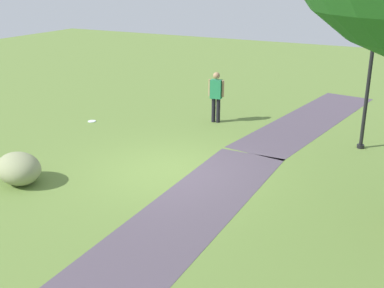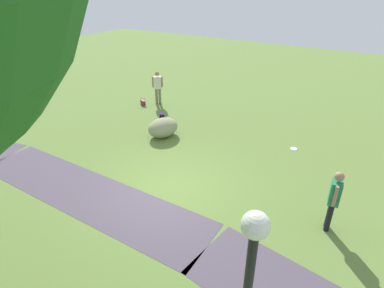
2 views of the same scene
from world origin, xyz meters
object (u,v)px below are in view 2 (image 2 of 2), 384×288
(man_near_boulder, at_px, (334,197))
(handbag_on_grass, at_px, (143,102))
(woman_with_handbag, at_px, (158,86))
(frisbee_on_grass, at_px, (294,149))
(lawn_boulder, at_px, (163,128))
(backpack_by_boulder, at_px, (162,118))

(man_near_boulder, bearing_deg, handbag_on_grass, -24.08)
(woman_with_handbag, distance_m, frisbee_on_grass, 7.19)
(man_near_boulder, distance_m, frisbee_on_grass, 4.22)
(lawn_boulder, height_order, man_near_boulder, man_near_boulder)
(handbag_on_grass, height_order, frisbee_on_grass, handbag_on_grass)
(lawn_boulder, bearing_deg, frisbee_on_grass, -160.50)
(woman_with_handbag, bearing_deg, frisbee_on_grass, 171.10)
(man_near_boulder, relative_size, backpack_by_boulder, 4.15)
(woman_with_handbag, height_order, frisbee_on_grass, woman_with_handbag)
(backpack_by_boulder, relative_size, frisbee_on_grass, 1.54)
(man_near_boulder, height_order, handbag_on_grass, man_near_boulder)
(man_near_boulder, distance_m, handbag_on_grass, 10.38)
(woman_with_handbag, distance_m, handbag_on_grass, 1.10)
(lawn_boulder, height_order, woman_with_handbag, woman_with_handbag)
(woman_with_handbag, bearing_deg, man_near_boulder, 151.84)
(frisbee_on_grass, bearing_deg, backpack_by_boulder, 6.13)
(handbag_on_grass, xyz_separation_m, frisbee_on_grass, (-7.59, 0.56, -0.13))
(frisbee_on_grass, bearing_deg, lawn_boulder, 19.50)
(backpack_by_boulder, bearing_deg, frisbee_on_grass, -173.87)
(lawn_boulder, relative_size, backpack_by_boulder, 3.69)
(man_near_boulder, height_order, frisbee_on_grass, man_near_boulder)
(woman_with_handbag, xyz_separation_m, backpack_by_boulder, (-1.48, 1.70, -0.73))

